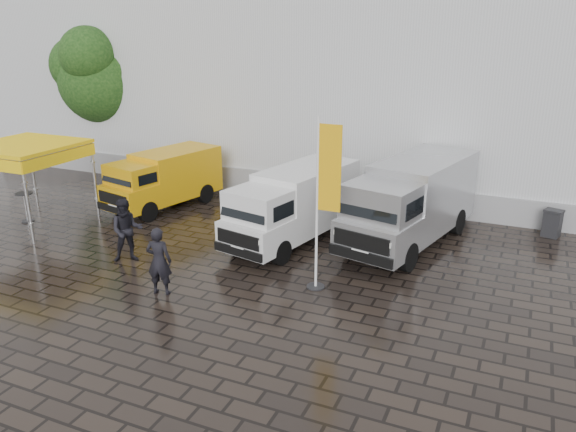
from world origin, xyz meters
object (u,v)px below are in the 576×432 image
at_px(wheelie_bin, 552,223).
at_px(person_tent, 127,230).
at_px(person_front, 159,261).
at_px(van_silver, 411,204).
at_px(canopy_tent, 23,149).
at_px(van_yellow, 163,181).
at_px(cocktail_table, 26,207).
at_px(flagpole, 324,197).
at_px(van_white, 293,207).

bearing_deg(wheelie_bin, person_tent, -131.84).
bearing_deg(person_front, van_silver, -144.22).
bearing_deg(canopy_tent, van_silver, 15.08).
height_order(van_yellow, cocktail_table, van_yellow).
xyz_separation_m(flagpole, wheelie_bin, (5.73, 6.89, -2.12)).
distance_m(van_white, van_silver, 3.78).
height_order(canopy_tent, cocktail_table, canopy_tent).
height_order(van_silver, wheelie_bin, van_silver).
relative_size(van_silver, person_tent, 3.18).
xyz_separation_m(van_yellow, person_front, (4.33, -6.27, -0.15)).
bearing_deg(wheelie_bin, canopy_tent, -144.54).
xyz_separation_m(van_silver, person_tent, (-7.47, -4.80, -0.37)).
distance_m(canopy_tent, wheelie_bin, 18.29).
relative_size(canopy_tent, wheelie_bin, 3.49).
bearing_deg(van_silver, wheelie_bin, 44.71).
xyz_separation_m(van_white, person_front, (-1.73, -4.92, -0.25)).
height_order(canopy_tent, flagpole, flagpole).
bearing_deg(person_front, canopy_tent, -34.34).
bearing_deg(person_tent, van_yellow, 75.62).
relative_size(canopy_tent, cocktail_table, 3.00).
relative_size(van_yellow, canopy_tent, 1.44).
relative_size(van_silver, flagpole, 1.33).
height_order(van_silver, flagpole, flagpole).
bearing_deg(van_silver, van_yellow, -167.04).
relative_size(flagpole, wheelie_bin, 4.99).
relative_size(van_silver, person_front, 3.34).
bearing_deg(van_silver, person_tent, -134.13).
distance_m(cocktail_table, person_front, 8.41).
xyz_separation_m(van_yellow, canopy_tent, (-3.21, -3.48, 1.65)).
relative_size(van_white, cocktail_table, 5.01).
distance_m(van_silver, wheelie_bin, 5.12).
height_order(van_white, van_silver, van_silver).
bearing_deg(van_white, cocktail_table, -155.59).
relative_size(canopy_tent, person_tent, 1.67).
bearing_deg(wheelie_bin, van_silver, -132.58).
distance_m(person_front, person_tent, 2.63).
distance_m(canopy_tent, person_tent, 5.77).
distance_m(cocktail_table, person_tent, 5.89).
relative_size(flagpole, cocktail_table, 4.29).
xyz_separation_m(van_silver, canopy_tent, (-12.80, -3.45, 1.39)).
distance_m(van_silver, flagpole, 4.65).
height_order(cocktail_table, person_tent, person_tent).
height_order(flagpole, person_front, flagpole).
height_order(flagpole, cocktail_table, flagpole).
bearing_deg(van_yellow, cocktail_table, -123.11).
xyz_separation_m(van_silver, cocktail_table, (-13.18, -3.41, -0.80)).
height_order(van_silver, person_tent, van_silver).
distance_m(van_yellow, cocktail_table, 5.00).
height_order(wheelie_bin, person_front, person_front).
height_order(van_yellow, person_tent, van_yellow).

